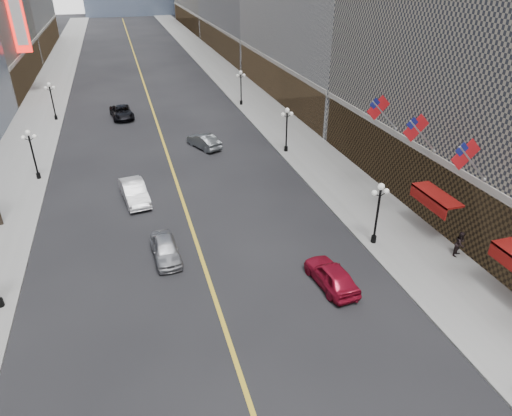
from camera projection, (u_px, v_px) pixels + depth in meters
sidewalk_east at (249, 96)px, 66.02m from camera, size 6.00×230.00×0.15m
sidewalk_west at (41, 112)px, 59.06m from camera, size 6.00×230.00×0.15m
lane_line at (145, 87)px, 70.99m from camera, size 0.25×200.00×0.02m
streetlamp_east_1 at (378, 207)px, 30.42m from camera, size 1.26×0.44×4.52m
streetlamp_east_2 at (287, 125)px, 45.58m from camera, size 1.26×0.44×4.52m
streetlamp_east_3 at (241, 84)px, 60.75m from camera, size 1.26×0.44×4.52m
streetlamp_west_2 at (32, 150)px, 39.72m from camera, size 1.26×0.44×4.52m
streetlamp_west_3 at (52, 97)px, 54.88m from camera, size 1.26×0.44×4.52m
flag_3 at (467, 157)px, 26.66m from camera, size 2.87×0.12×2.87m
flag_4 at (418, 130)px, 30.88m from camera, size 2.87×0.12×2.87m
flag_5 at (380, 110)px, 35.09m from camera, size 2.87×0.12×2.87m
awning_c at (434, 197)px, 31.40m from camera, size 1.40×4.00×0.93m
theatre_marquee at (15, 6)px, 61.32m from camera, size 2.00×0.55×12.00m
car_nb_near at (165, 249)px, 29.95m from camera, size 1.91×4.30×1.44m
car_nb_mid at (134, 192)px, 37.09m from camera, size 2.39×5.16×1.64m
car_nb_far at (122, 112)px, 56.82m from camera, size 3.07×5.57×1.48m
car_sb_mid at (331, 275)px, 27.40m from camera, size 2.21×4.60×1.51m
car_sb_far at (204, 141)px, 47.76m from camera, size 3.22×4.77×1.49m
ped_east_walk at (460, 244)px, 29.92m from camera, size 0.98×0.82×1.77m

